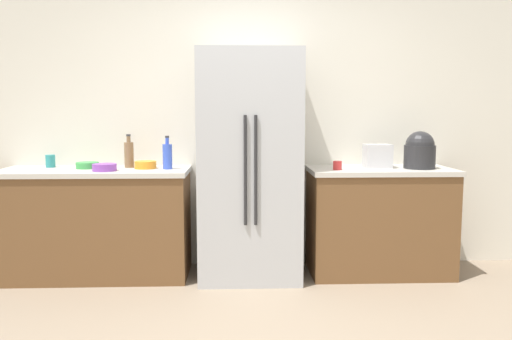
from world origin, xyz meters
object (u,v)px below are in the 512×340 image
bottle_a (129,154)px  bowl_a (145,165)px  cup_a (337,165)px  bowl_c (104,167)px  bowl_b (87,165)px  refrigerator (249,166)px  bottle_b (167,156)px  cup_b (50,161)px  rice_cooker (420,151)px  toaster (377,156)px

bottle_a → bowl_a: 0.19m
cup_a → bowl_c: size_ratio=0.38×
bottle_a → bowl_b: 0.36m
refrigerator → bowl_a: 0.88m
bottle_a → bowl_b: bearing=-171.9°
bottle_b → bowl_a: bearing=166.2°
cup_a → cup_b: (-2.44, 0.28, 0.02)m
refrigerator → rice_cooker: refrigerator is taller
refrigerator → cup_b: 1.73m
bottle_a → bottle_b: 0.37m
rice_cooker → bowl_c: (-2.62, -0.08, -0.12)m
cup_b → bowl_b: bearing=-14.9°
cup_b → bowl_a: bearing=-8.4°
refrigerator → rice_cooker: size_ratio=5.98×
cup_b → bowl_a: size_ratio=0.59×
bottle_b → bowl_b: bearing=173.4°
bottle_b → bowl_c: (-0.49, -0.12, -0.08)m
cup_b → bottle_b: bearing=-9.4°
rice_cooker → bottle_a: rice_cooker is taller
toaster → bowl_a: 1.98m
bottle_a → rice_cooker: bearing=-3.9°
toaster → rice_cooker: (0.34, -0.08, 0.05)m
toaster → bowl_c: bearing=-176.1°
bottle_a → bowl_c: size_ratio=1.48×
bottle_b → bowl_c: size_ratio=1.44×
cup_b → bottle_a: bearing=-3.5°
rice_cooker → bottle_a: 2.47m
cup_a → cup_b: bearing=173.4°
toaster → bowl_b: 2.47m
bottle_b → cup_a: (1.41, -0.11, -0.07)m
bowl_b → bottle_a: bearing=8.1°
bowl_a → refrigerator: bearing=-5.6°
cup_a → bowl_c: 1.90m
refrigerator → bottle_b: refrigerator is taller
toaster → rice_cooker: size_ratio=0.70×
cup_a → cup_b: size_ratio=0.67×
bowl_c → cup_b: bearing=151.9°
refrigerator → bowl_c: bearing=-176.3°
bottle_b → cup_b: bottle_b is taller
refrigerator → cup_a: size_ratio=25.94×
bottle_a → bowl_c: bottle_a is taller
rice_cooker → cup_a: size_ratio=4.34×
rice_cooker → bowl_b: size_ratio=1.67×
toaster → bowl_b: (-2.47, 0.04, -0.07)m
toaster → rice_cooker: rice_cooker is taller
bowl_c → bowl_a: bearing=28.3°
toaster → cup_b: toaster is taller
toaster → bottle_a: (-2.13, 0.09, 0.02)m
cup_b → bowl_b: 0.35m
bowl_b → toaster: bearing=-0.9°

